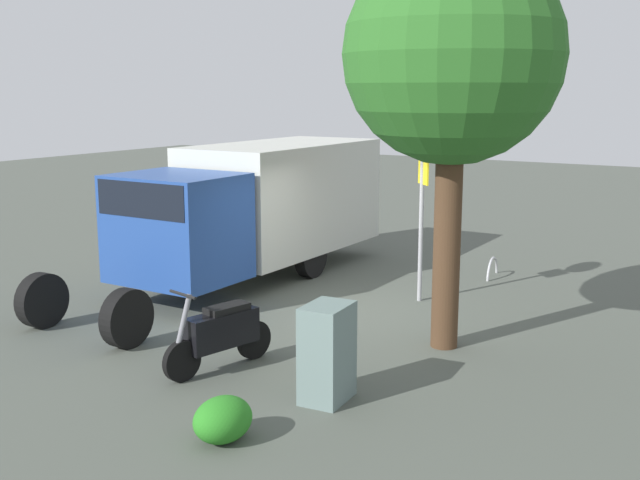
{
  "coord_description": "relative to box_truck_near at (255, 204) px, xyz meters",
  "views": [
    {
      "loc": [
        11.15,
        6.45,
        3.81
      ],
      "look_at": [
        -0.44,
        -0.65,
        1.16
      ],
      "focal_mm": 43.45,
      "sensor_mm": 36.0,
      "label": 1
    }
  ],
  "objects": [
    {
      "name": "ground_plane",
      "position": [
        1.39,
        2.78,
        -1.54
      ],
      "size": [
        60.0,
        60.0,
        0.0
      ],
      "primitive_type": "plane",
      "color": "#4B5148"
    },
    {
      "name": "box_truck_near",
      "position": [
        0.0,
        0.0,
        0.0
      ],
      "size": [
        8.36,
        2.2,
        2.7
      ],
      "rotation": [
        0.0,
        0.0,
        -0.0
      ],
      "color": "black",
      "rests_on": "ground"
    },
    {
      "name": "motorcycle",
      "position": [
        4.55,
        2.73,
        -1.02
      ],
      "size": [
        1.78,
        0.7,
        1.2
      ],
      "rotation": [
        0.0,
        0.0,
        -0.23
      ],
      "color": "black",
      "rests_on": "ground"
    },
    {
      "name": "stop_sign",
      "position": [
        -0.11,
        3.62,
        0.72
      ],
      "size": [
        0.71,
        0.33,
        3.39
      ],
      "color": "#9E9EA3",
      "rests_on": "ground"
    },
    {
      "name": "street_tree",
      "position": [
        2.05,
        4.99,
        2.72
      ],
      "size": [
        3.13,
        3.13,
        5.86
      ],
      "color": "#47301E",
      "rests_on": "ground"
    },
    {
      "name": "utility_cabinet",
      "position": [
        4.73,
        4.54,
        -0.92
      ],
      "size": [
        0.73,
        0.55,
        1.23
      ],
      "primitive_type": "cube",
      "rotation": [
        0.0,
        0.0,
        0.08
      ],
      "color": "slate",
      "rests_on": "ground"
    },
    {
      "name": "bike_rack_hoop",
      "position": [
        -2.58,
        4.14,
        -1.54
      ],
      "size": [
        0.85,
        0.14,
        0.85
      ],
      "primitive_type": "torus",
      "rotation": [
        1.57,
        0.0,
        0.1
      ],
      "color": "#B7B7BC",
      "rests_on": "ground"
    },
    {
      "name": "shrub_near_sign",
      "position": [
        6.31,
        4.16,
        -1.29
      ],
      "size": [
        0.73,
        0.6,
        0.5
      ],
      "primitive_type": "ellipsoid",
      "color": "#277A20",
      "rests_on": "ground"
    }
  ]
}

